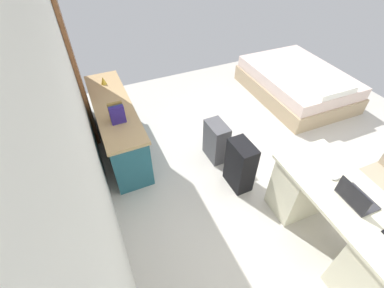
% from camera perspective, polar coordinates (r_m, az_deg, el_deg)
% --- Properties ---
extents(ground_plane, '(5.63, 5.63, 0.00)m').
position_cam_1_polar(ground_plane, '(3.92, 16.61, -3.27)').
color(ground_plane, beige).
extents(wall_back, '(4.63, 0.10, 2.82)m').
position_cam_1_polar(wall_back, '(2.33, -23.27, 4.78)').
color(wall_back, silver).
rests_on(wall_back, ground_plane).
extents(door_wooden, '(0.88, 0.05, 2.04)m').
position_cam_1_polar(door_wooden, '(4.06, -23.41, 14.70)').
color(door_wooden, brown).
rests_on(door_wooden, ground_plane).
extents(desk, '(1.46, 0.71, 0.76)m').
position_cam_1_polar(desk, '(3.06, 28.32, -14.06)').
color(desk, beige).
rests_on(desk, ground_plane).
extents(office_chair, '(0.52, 0.52, 0.94)m').
position_cam_1_polar(office_chair, '(3.60, 35.57, -6.89)').
color(office_chair, black).
rests_on(office_chair, ground_plane).
extents(credenza, '(1.80, 0.48, 0.73)m').
position_cam_1_polar(credenza, '(3.87, -15.50, 3.64)').
color(credenza, '#235B6B').
rests_on(credenza, ground_plane).
extents(bed, '(1.93, 1.44, 0.58)m').
position_cam_1_polar(bed, '(5.27, 21.31, 11.89)').
color(bed, tan).
rests_on(bed, ground_plane).
extents(suitcase_black, '(0.36, 0.23, 0.66)m').
position_cam_1_polar(suitcase_black, '(3.29, 10.16, -4.49)').
color(suitcase_black, black).
rests_on(suitcase_black, ground_plane).
extents(suitcase_spare_grey, '(0.37, 0.23, 0.56)m').
position_cam_1_polar(suitcase_spare_grey, '(3.64, 5.14, 0.59)').
color(suitcase_spare_grey, '#4C4C51').
rests_on(suitcase_spare_grey, ground_plane).
extents(laptop, '(0.32, 0.23, 0.21)m').
position_cam_1_polar(laptop, '(2.75, 31.32, -9.70)').
color(laptop, '#333338').
rests_on(laptop, desk).
extents(computer_mouse, '(0.06, 0.10, 0.03)m').
position_cam_1_polar(computer_mouse, '(2.88, 28.10, -6.25)').
color(computer_mouse, white).
rests_on(computer_mouse, desk).
extents(book_row, '(0.16, 0.17, 0.24)m').
position_cam_1_polar(book_row, '(3.29, -15.66, 6.33)').
color(book_row, navy).
rests_on(book_row, credenza).
extents(figurine_small, '(0.08, 0.08, 0.11)m').
position_cam_1_polar(figurine_small, '(4.11, -18.30, 12.65)').
color(figurine_small, gold).
rests_on(figurine_small, credenza).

